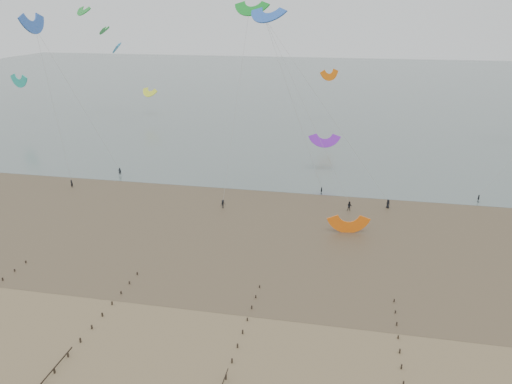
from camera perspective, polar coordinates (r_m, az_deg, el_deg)
ground at (r=61.13m, az=-5.66°, el=-16.18°), size 500.00×500.00×0.00m
sea_and_shore at (r=90.98m, az=-1.92°, el=-3.15°), size 500.00×665.00×0.03m
kitesurfer_lead at (r=113.82m, az=-20.32°, el=0.91°), size 0.68×0.51×1.71m
kitesurfers at (r=102.27m, az=16.69°, el=-0.81°), size 108.02×22.12×1.87m
grounded_kite at (r=87.27m, az=10.46°, el=-4.58°), size 6.73×5.62×3.34m
kites_airborne at (r=141.52m, az=-1.68°, el=14.88°), size 238.27×118.43×44.77m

